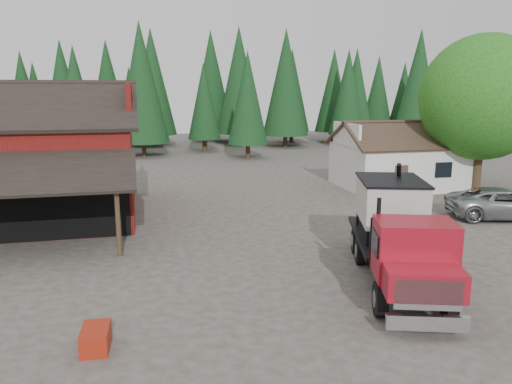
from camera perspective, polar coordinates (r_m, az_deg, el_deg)
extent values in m
plane|color=#423D34|center=(19.90, 1.03, -7.99)|extent=(120.00, 120.00, 0.00)
cube|color=maroon|center=(29.14, -25.80, 2.20)|extent=(12.00, 10.00, 5.00)
cube|color=black|center=(31.29, -25.42, 9.27)|extent=(12.80, 5.53, 2.35)
cube|color=maroon|center=(28.15, -14.27, 9.88)|extent=(0.25, 7.00, 2.00)
cylinder|color=#382619|center=(20.94, -15.48, -3.42)|extent=(0.20, 0.20, 2.80)
cube|color=silver|center=(36.20, 16.00, 2.93)|extent=(8.00, 6.00, 3.00)
cube|color=#38281E|center=(34.66, 17.42, 6.24)|extent=(8.60, 3.42, 1.80)
cube|color=#38281E|center=(37.26, 15.06, 6.71)|extent=(8.60, 3.42, 1.80)
cube|color=silver|center=(34.16, 10.31, 6.51)|extent=(0.20, 4.20, 1.50)
cube|color=silver|center=(38.08, 21.47, 6.40)|extent=(0.20, 4.20, 1.50)
cube|color=#38281E|center=(32.96, 16.23, 1.22)|extent=(0.90, 0.06, 2.00)
cube|color=black|center=(34.44, 20.64, 2.38)|extent=(1.20, 0.06, 1.00)
cylinder|color=#382619|center=(35.91, 23.93, 2.48)|extent=(0.60, 0.60, 3.20)
sphere|color=#1A5713|center=(35.55, 24.55, 9.81)|extent=(8.00, 8.00, 8.00)
sphere|color=#1A5713|center=(35.52, 22.05, 8.07)|extent=(4.40, 4.40, 4.40)
sphere|color=#1A5713|center=(35.58, 26.50, 8.19)|extent=(4.80, 4.80, 4.80)
cylinder|color=#382619|center=(49.67, -0.93, 4.81)|extent=(0.44, 0.44, 1.60)
cone|color=black|center=(49.33, -0.95, 10.70)|extent=(3.96, 3.96, 9.00)
cylinder|color=#382619|center=(51.93, 17.64, 4.56)|extent=(0.44, 0.44, 1.60)
cone|color=black|center=(51.60, 18.06, 11.30)|extent=(4.84, 4.84, 11.00)
cylinder|color=#382619|center=(52.48, -12.67, 4.89)|extent=(0.44, 0.44, 1.60)
cone|color=black|center=(52.15, -12.99, 12.11)|extent=(5.28, 5.28, 12.00)
cylinder|color=black|center=(15.71, 14.01, -11.79)|extent=(0.64, 1.11, 1.05)
cylinder|color=black|center=(16.17, 21.20, -11.57)|extent=(0.64, 1.11, 1.05)
cylinder|color=black|center=(19.97, 11.85, -6.58)|extent=(0.64, 1.11, 1.05)
cylinder|color=black|center=(20.33, 17.52, -6.55)|extent=(0.64, 1.11, 1.05)
cylinder|color=black|center=(21.24, 11.40, -5.46)|extent=(0.64, 1.11, 1.05)
cylinder|color=black|center=(21.58, 16.73, -5.46)|extent=(0.64, 1.11, 1.05)
cube|color=black|center=(18.58, 15.60, -6.92)|extent=(3.53, 8.16, 0.38)
cube|color=silver|center=(14.60, 18.99, -13.97)|extent=(2.15, 0.84, 0.43)
cube|color=silver|center=(14.38, 19.10, -11.04)|extent=(1.76, 0.65, 0.86)
cube|color=maroon|center=(14.84, 18.58, -9.69)|extent=(2.43, 1.85, 0.81)
cube|color=maroon|center=(15.81, 17.62, -6.29)|extent=(2.69, 2.26, 1.77)
cube|color=black|center=(15.02, 18.34, -6.14)|extent=(1.94, 0.69, 0.86)
cylinder|color=black|center=(16.29, 13.77, -3.62)|extent=(0.17, 0.17, 1.72)
cube|color=black|center=(16.72, 16.88, -5.45)|extent=(2.27, 0.83, 1.53)
cube|color=black|center=(19.76, 14.90, -4.98)|extent=(4.03, 6.04, 0.15)
cube|color=#BCB7AA|center=(19.41, 15.12, -0.96)|extent=(3.07, 3.69, 1.53)
cone|color=#BCB7AA|center=(19.64, 14.97, -3.69)|extent=(2.65, 2.65, 0.67)
cube|color=black|center=(19.26, 15.24, 1.32)|extent=(3.19, 3.81, 0.08)
cylinder|color=black|center=(20.83, 15.99, -0.44)|extent=(1.30, 1.87, 2.92)
cube|color=maroon|center=(21.79, 12.38, -2.58)|extent=(0.78, 0.91, 0.43)
cylinder|color=silver|center=(17.03, 20.57, -9.30)|extent=(0.80, 1.08, 0.54)
imported|color=#97989E|center=(29.36, 26.52, -1.17)|extent=(6.29, 4.13, 1.61)
cube|color=maroon|center=(14.21, -17.85, -15.65)|extent=(0.77, 1.14, 0.60)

